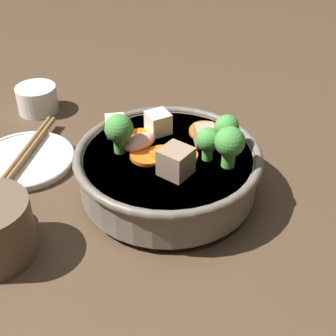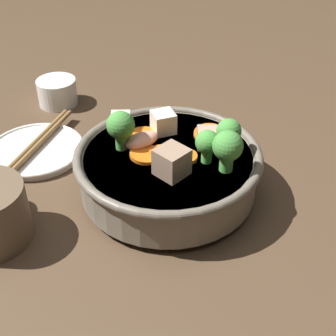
{
  "view_description": "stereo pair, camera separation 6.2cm",
  "coord_description": "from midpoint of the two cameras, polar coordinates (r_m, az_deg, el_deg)",
  "views": [
    {
      "loc": [
        -0.48,
        0.12,
        0.41
      ],
      "look_at": [
        0.0,
        0.0,
        0.04
      ],
      "focal_mm": 50.0,
      "sensor_mm": 36.0,
      "label": 1
    },
    {
      "loc": [
        -0.49,
        0.06,
        0.41
      ],
      "look_at": [
        0.0,
        0.0,
        0.04
      ],
      "focal_mm": 50.0,
      "sensor_mm": 36.0,
      "label": 2
    }
  ],
  "objects": [
    {
      "name": "chopsticks_pair",
      "position": [
        0.73,
        -13.62,
        2.66
      ],
      "size": [
        0.2,
        0.1,
        0.01
      ],
      "color": "olive",
      "rests_on": "side_saucer"
    },
    {
      "name": "ground_plane",
      "position": [
        0.64,
        2.75,
        -3.12
      ],
      "size": [
        3.0,
        3.0,
        0.0
      ],
      "primitive_type": "plane",
      "color": "#4C3826"
    },
    {
      "name": "tea_cup",
      "position": [
        0.86,
        -11.35,
        9.05
      ],
      "size": [
        0.07,
        0.07,
        0.05
      ],
      "color": "white",
      "rests_on": "ground_plane"
    },
    {
      "name": "stirfry_bowl",
      "position": [
        0.61,
        2.94,
        0.16
      ],
      "size": [
        0.25,
        0.25,
        0.12
      ],
      "color": "slate",
      "rests_on": "ground_plane"
    },
    {
      "name": "side_saucer",
      "position": [
        0.73,
        -13.51,
        2.04
      ],
      "size": [
        0.15,
        0.15,
        0.01
      ],
      "color": "white",
      "rests_on": "ground_plane"
    }
  ]
}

